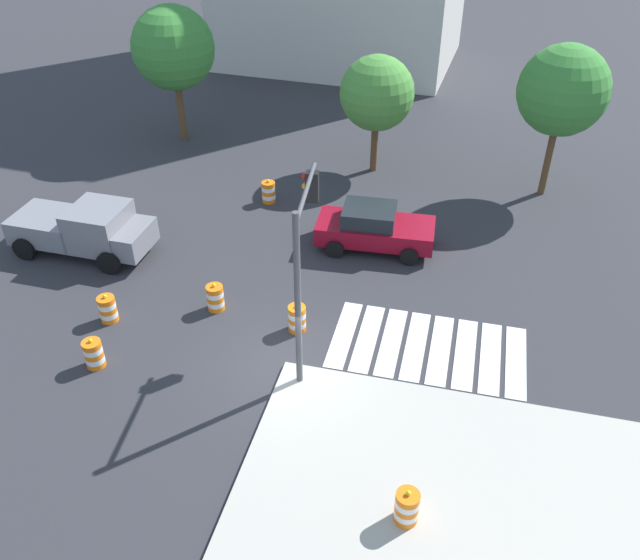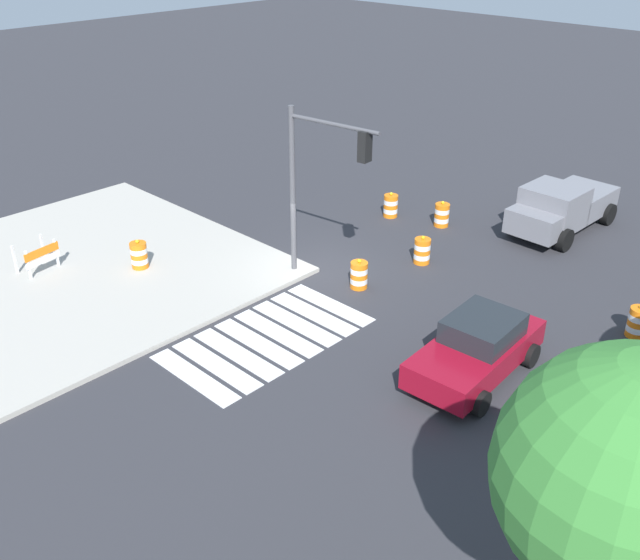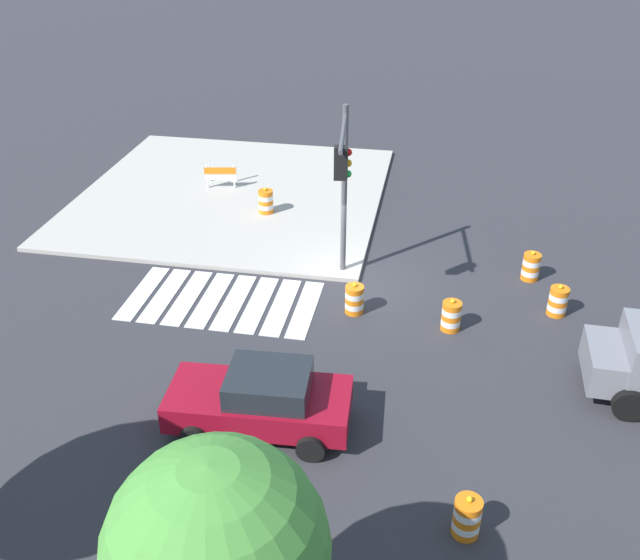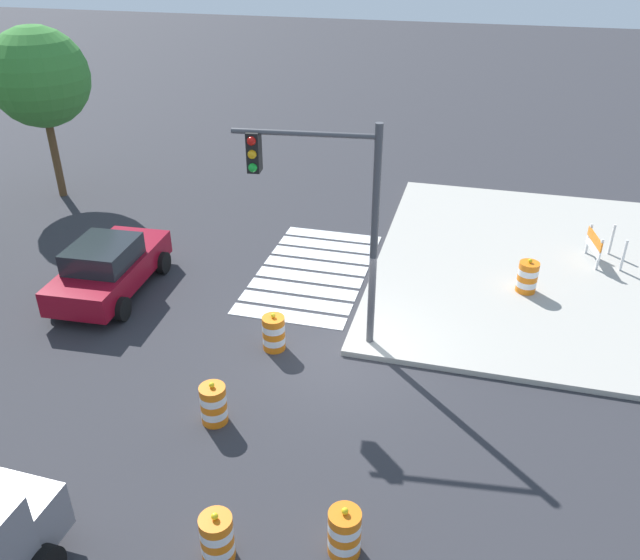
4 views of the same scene
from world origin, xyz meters
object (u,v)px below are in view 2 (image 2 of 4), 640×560
traffic_barrel_median_near (391,206)px  traffic_barrel_crosswalk_end (442,215)px  sports_car (477,348)px  street_tree_streetside_far (628,478)px  traffic_light_pole (321,168)px  construction_barricade (39,256)px  traffic_barrel_far_curb (638,322)px  pickup_truck (560,208)px  traffic_barrel_median_far (359,275)px  traffic_barrel_on_sidewalk (139,255)px  traffic_barrel_near_corner (422,251)px

traffic_barrel_median_near → traffic_barrel_crosswalk_end: bearing=107.5°
sports_car → street_tree_streetside_far: (6.21, 5.79, 3.65)m
traffic_barrel_median_near → street_tree_streetside_far: size_ratio=0.16×
traffic_barrel_crosswalk_end → traffic_light_pole: size_ratio=0.19×
traffic_barrel_median_near → construction_barricade: size_ratio=0.75×
traffic_barrel_far_curb → construction_barricade: 18.77m
traffic_barrel_median_near → construction_barricade: 13.13m
pickup_truck → traffic_barrel_crosswalk_end: bearing=-53.2°
traffic_barrel_median_far → traffic_light_pole: 3.69m
traffic_barrel_on_sidewalk → traffic_light_pole: (-3.70, 4.93, 3.31)m
traffic_barrel_median_far → street_tree_streetside_far: street_tree_streetside_far is taller
pickup_truck → construction_barricade: (15.29, -10.70, -0.25)m
traffic_barrel_crosswalk_end → traffic_barrel_near_corner: bearing=23.8°
traffic_barrel_median_far → street_tree_streetside_far: 14.11m
sports_car → street_tree_streetside_far: street_tree_streetside_far is taller
traffic_barrel_far_curb → traffic_light_pole: 10.23m
street_tree_streetside_far → traffic_barrel_crosswalk_end: bearing=-138.4°
traffic_barrel_near_corner → traffic_light_pole: traffic_light_pole is taller
traffic_barrel_crosswalk_end → traffic_barrel_far_curb: (2.64, 8.64, 0.00)m
traffic_barrel_crosswalk_end → traffic_barrel_on_sidewalk: traffic_barrel_on_sidewalk is taller
sports_car → traffic_barrel_far_curb: (-4.80, 2.31, -0.36)m
traffic_barrel_near_corner → construction_barricade: size_ratio=0.75×
traffic_barrel_on_sidewalk → street_tree_streetside_far: size_ratio=0.16×
traffic_barrel_crosswalk_end → traffic_barrel_on_sidewalk: (10.24, -5.09, 0.15)m
traffic_barrel_median_near → traffic_light_pole: bearing=17.4°
construction_barricade → traffic_barrel_median_near: bearing=156.6°
traffic_light_pole → street_tree_streetside_far: 14.20m
sports_car → traffic_barrel_crosswalk_end: bearing=-139.6°
sports_car → construction_barricade: (5.24, -13.55, -0.09)m
traffic_barrel_crosswalk_end → traffic_barrel_median_far: (5.98, 0.99, 0.00)m
sports_car → traffic_barrel_crosswalk_end: (-7.44, -6.33, -0.36)m
traffic_barrel_crosswalk_end → street_tree_streetside_far: 18.69m
traffic_barrel_on_sidewalk → traffic_barrel_near_corner: bearing=137.8°
traffic_barrel_on_sidewalk → pickup_truck: bearing=146.3°
sports_car → traffic_light_pole: 7.25m
traffic_barrel_crosswalk_end → street_tree_streetside_far: (13.65, 12.12, 4.01)m
sports_car → traffic_barrel_median_near: size_ratio=4.31×
traffic_barrel_crosswalk_end → traffic_barrel_on_sidewalk: 11.44m
traffic_barrel_median_far → street_tree_streetside_far: size_ratio=0.16×
sports_car → traffic_light_pole: traffic_light_pole is taller
traffic_barrel_near_corner → construction_barricade: bearing=-41.9°
traffic_barrel_median_far → traffic_barrel_median_near: bearing=-150.7°
traffic_barrel_median_far → street_tree_streetside_far: (7.68, 11.14, 4.01)m
traffic_barrel_median_far → traffic_barrel_far_curb: size_ratio=1.00×
traffic_barrel_on_sidewalk → traffic_light_pole: traffic_light_pole is taller
pickup_truck → traffic_barrel_near_corner: bearing=-20.2°
traffic_barrel_far_curb → traffic_barrel_on_sidewalk: (7.60, -13.73, 0.15)m
traffic_barrel_median_far → traffic_light_pole: traffic_light_pole is taller
traffic_barrel_near_corner → street_tree_streetside_far: size_ratio=0.16×
traffic_barrel_on_sidewalk → traffic_barrel_far_curb: bearing=118.9°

